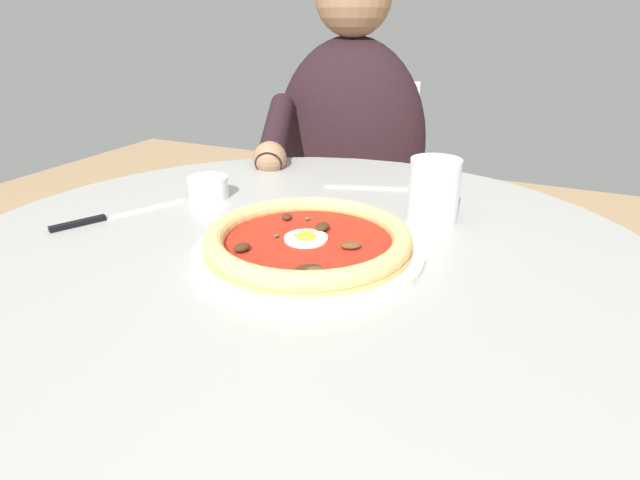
% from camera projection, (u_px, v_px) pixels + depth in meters
% --- Properties ---
extents(dining_table, '(1.00, 1.00, 0.74)m').
position_uv_depth(dining_table, '(298.00, 353.00, 0.77)').
color(dining_table, '#999993').
rests_on(dining_table, ground).
extents(pizza_on_plate, '(0.31, 0.31, 0.04)m').
position_uv_depth(pizza_on_plate, '(309.00, 242.00, 0.69)').
color(pizza_on_plate, white).
rests_on(pizza_on_plate, dining_table).
extents(water_glass, '(0.08, 0.08, 0.10)m').
position_uv_depth(water_glass, '(434.00, 194.00, 0.80)').
color(water_glass, silver).
rests_on(water_glass, dining_table).
extents(steak_knife, '(0.20, 0.10, 0.01)m').
position_uv_depth(steak_knife, '(101.00, 219.00, 0.81)').
color(steak_knife, silver).
rests_on(steak_knife, dining_table).
extents(ramekin_capers, '(0.07, 0.07, 0.04)m').
position_uv_depth(ramekin_capers, '(208.00, 186.00, 0.90)').
color(ramekin_capers, white).
rests_on(ramekin_capers, dining_table).
extents(fork_utensil, '(0.06, 0.17, 0.00)m').
position_uv_depth(fork_utensil, '(373.00, 188.00, 0.96)').
color(fork_utensil, '#BCBCC1').
rests_on(fork_utensil, dining_table).
extents(diner_person, '(0.56, 0.43, 1.16)m').
position_uv_depth(diner_person, '(348.00, 216.00, 1.43)').
color(diner_person, '#282833').
rests_on(diner_person, ground).
extents(cafe_chair_diner, '(0.48, 0.48, 0.85)m').
position_uv_depth(cafe_chair_diner, '(353.00, 201.00, 1.56)').
color(cafe_chair_diner, beige).
rests_on(cafe_chair_diner, ground).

